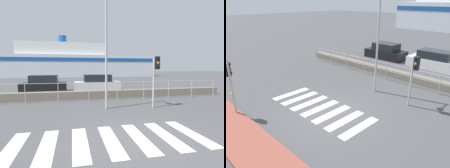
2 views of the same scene
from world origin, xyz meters
TOP-DOWN VIEW (x-y plane):
  - ground_plane at (0.00, 0.00)m, footprint 160.00×160.00m
  - sidewalk_brick at (0.00, -4.10)m, footprint 24.00×1.80m
  - crosswalk at (-0.89, 0.00)m, footprint 5.85×2.40m
  - seawall at (0.00, 7.15)m, footprint 18.97×0.55m
  - harbor_fence at (0.00, 6.27)m, footprint 17.12×0.04m
  - traffic_light_near at (-3.46, -3.40)m, footprint 0.34×0.32m
  - traffic_light_far at (2.37, 3.61)m, footprint 0.34×0.32m
  - streetlamp at (-0.24, 3.77)m, footprint 0.32×1.09m
  - parked_car_black at (-4.43, 11.50)m, footprint 3.85×1.81m
  - parked_car_white at (0.34, 11.50)m, footprint 4.22×1.81m

SIDE VIEW (x-z plane):
  - ground_plane at x=0.00m, z-range 0.00..0.00m
  - crosswalk at x=-0.89m, z-range 0.00..0.01m
  - sidewalk_brick at x=0.00m, z-range 0.00..0.12m
  - seawall at x=0.00m, z-range 0.00..0.55m
  - parked_car_black at x=-4.43m, z-range -0.11..1.38m
  - parked_car_white at x=0.34m, z-range -0.11..1.38m
  - harbor_fence at x=0.00m, z-range 0.19..1.45m
  - traffic_light_near at x=-3.46m, z-range 0.60..3.29m
  - traffic_light_far at x=2.37m, z-range 0.65..3.40m
  - streetlamp at x=-0.24m, z-range 0.71..6.51m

